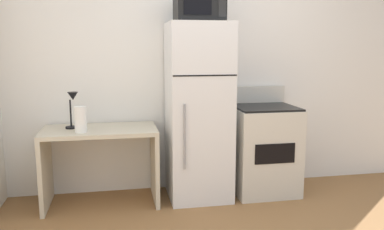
% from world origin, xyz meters
% --- Properties ---
extents(wall_back_white, '(5.00, 0.10, 2.60)m').
position_xyz_m(wall_back_white, '(0.00, 1.70, 1.30)').
color(wall_back_white, white).
rests_on(wall_back_white, ground).
extents(desk, '(1.09, 0.59, 0.75)m').
position_xyz_m(desk, '(-1.19, 1.33, 0.52)').
color(desk, beige).
rests_on(desk, ground).
extents(desk_lamp, '(0.14, 0.12, 0.35)m').
position_xyz_m(desk_lamp, '(-1.43, 1.38, 0.99)').
color(desk_lamp, black).
rests_on(desk_lamp, desk).
extents(paper_towel_roll, '(0.11, 0.11, 0.24)m').
position_xyz_m(paper_towel_roll, '(-1.35, 1.19, 0.87)').
color(paper_towel_roll, white).
rests_on(paper_towel_roll, desk).
extents(refrigerator, '(0.61, 0.62, 1.76)m').
position_xyz_m(refrigerator, '(-0.22, 1.33, 0.88)').
color(refrigerator, white).
rests_on(refrigerator, ground).
extents(microwave, '(0.46, 0.35, 0.26)m').
position_xyz_m(microwave, '(-0.22, 1.31, 1.89)').
color(microwave, black).
rests_on(microwave, refrigerator).
extents(oven_range, '(0.65, 0.61, 1.10)m').
position_xyz_m(oven_range, '(0.49, 1.33, 0.47)').
color(oven_range, beige).
rests_on(oven_range, ground).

